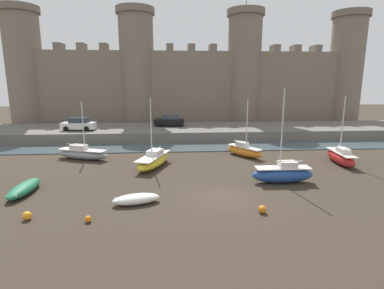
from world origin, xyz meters
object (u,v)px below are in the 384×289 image
(sailboat_midflat_left, at_px, (283,174))
(mooring_buoy_near_shore, at_px, (262,209))
(car_quay_west, at_px, (169,121))
(sailboat_midflat_centre, at_px, (153,160))
(sailboat_foreground_right, at_px, (244,151))
(sailboat_foreground_centre, at_px, (82,153))
(car_quay_centre_east, at_px, (79,124))
(rowboat_foreground_left, at_px, (24,188))
(mooring_buoy_off_centre, at_px, (27,216))
(rowboat_near_channel_right, at_px, (136,199))
(mooring_buoy_near_channel, at_px, (88,219))
(sailboat_near_channel_left, at_px, (341,157))

(sailboat_midflat_left, height_order, mooring_buoy_near_shore, sailboat_midflat_left)
(sailboat_midflat_left, relative_size, car_quay_west, 1.66)
(sailboat_midflat_centre, height_order, sailboat_foreground_right, sailboat_midflat_centre)
(sailboat_foreground_centre, bearing_deg, sailboat_midflat_centre, -24.64)
(sailboat_midflat_centre, bearing_deg, sailboat_midflat_left, -26.66)
(sailboat_foreground_centre, xyz_separation_m, car_quay_centre_east, (-3.05, 9.65, 1.57))
(rowboat_foreground_left, height_order, sailboat_foreground_centre, sailboat_foreground_centre)
(rowboat_foreground_left, height_order, mooring_buoy_off_centre, rowboat_foreground_left)
(car_quay_centre_east, bearing_deg, mooring_buoy_off_centre, -80.65)
(car_quay_west, bearing_deg, sailboat_foreground_right, -58.87)
(rowboat_near_channel_right, xyz_separation_m, mooring_buoy_off_centre, (-5.69, -1.79, -0.09))
(rowboat_near_channel_right, distance_m, mooring_buoy_near_shore, 7.60)
(rowboat_foreground_left, bearing_deg, sailboat_midflat_centre, 35.27)
(mooring_buoy_near_channel, distance_m, car_quay_centre_east, 24.55)
(rowboat_near_channel_right, height_order, mooring_buoy_off_centre, rowboat_near_channel_right)
(sailboat_foreground_right, relative_size, mooring_buoy_near_channel, 15.88)
(mooring_buoy_off_centre, xyz_separation_m, mooring_buoy_near_channel, (3.38, -0.52, -0.06))
(sailboat_midflat_left, relative_size, car_quay_centre_east, 1.66)
(sailboat_foreground_centre, distance_m, mooring_buoy_near_channel, 14.35)
(sailboat_midflat_left, xyz_separation_m, mooring_buoy_near_shore, (-3.11, -5.14, -0.47))
(car_quay_west, bearing_deg, car_quay_centre_east, -166.01)
(sailboat_foreground_centre, bearing_deg, mooring_buoy_off_centre, -86.90)
(sailboat_near_channel_left, bearing_deg, sailboat_midflat_left, -146.81)
(sailboat_near_channel_left, relative_size, mooring_buoy_near_shore, 13.46)
(sailboat_near_channel_left, distance_m, sailboat_foreground_centre, 24.36)
(sailboat_foreground_centre, height_order, car_quay_centre_east, sailboat_foreground_centre)
(sailboat_near_channel_left, distance_m, car_quay_centre_east, 30.19)
(sailboat_near_channel_left, xyz_separation_m, sailboat_foreground_right, (-8.14, 3.46, -0.06))
(sailboat_foreground_centre, height_order, mooring_buoy_near_shore, sailboat_foreground_centre)
(sailboat_midflat_centre, xyz_separation_m, car_quay_west, (1.41, 15.74, 1.54))
(sailboat_midflat_centre, height_order, rowboat_foreground_left, sailboat_midflat_centre)
(rowboat_near_channel_right, bearing_deg, sailboat_near_channel_left, 24.33)
(sailboat_midflat_centre, distance_m, sailboat_near_channel_left, 17.09)
(sailboat_near_channel_left, bearing_deg, sailboat_foreground_centre, 171.91)
(mooring_buoy_near_channel, bearing_deg, sailboat_foreground_centre, 106.61)
(sailboat_foreground_centre, distance_m, car_quay_centre_east, 10.25)
(sailboat_midflat_left, relative_size, sailboat_foreground_centre, 1.23)
(sailboat_foreground_centre, height_order, sailboat_foreground_right, sailboat_foreground_right)
(sailboat_midflat_left, bearing_deg, car_quay_west, 112.18)
(sailboat_foreground_right, xyz_separation_m, car_quay_centre_east, (-19.03, 9.62, 1.55))
(sailboat_near_channel_left, xyz_separation_m, mooring_buoy_off_centre, (-23.40, -9.80, -0.42))
(sailboat_foreground_right, height_order, mooring_buoy_near_shore, sailboat_foreground_right)
(sailboat_foreground_centre, relative_size, car_quay_west, 1.35)
(sailboat_foreground_right, distance_m, car_quay_centre_east, 21.38)
(sailboat_foreground_right, bearing_deg, sailboat_near_channel_left, -23.05)
(mooring_buoy_near_shore, distance_m, car_quay_centre_east, 28.53)
(sailboat_midflat_centre, relative_size, car_quay_west, 1.44)
(sailboat_midflat_centre, bearing_deg, sailboat_foreground_centre, 155.36)
(mooring_buoy_near_shore, bearing_deg, mooring_buoy_off_centre, 179.65)
(sailboat_foreground_right, distance_m, mooring_buoy_off_centre, 20.23)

